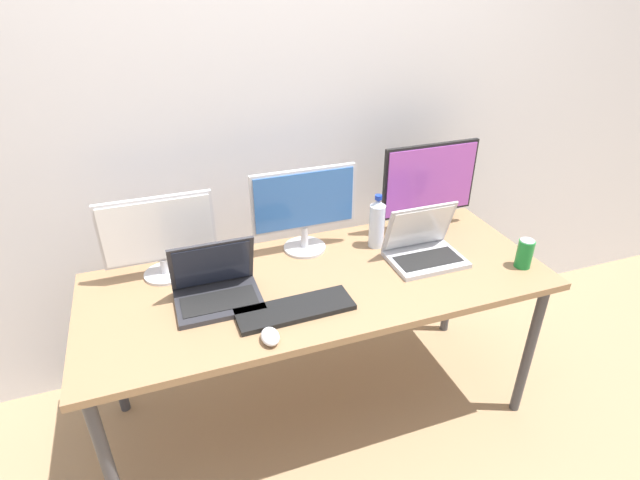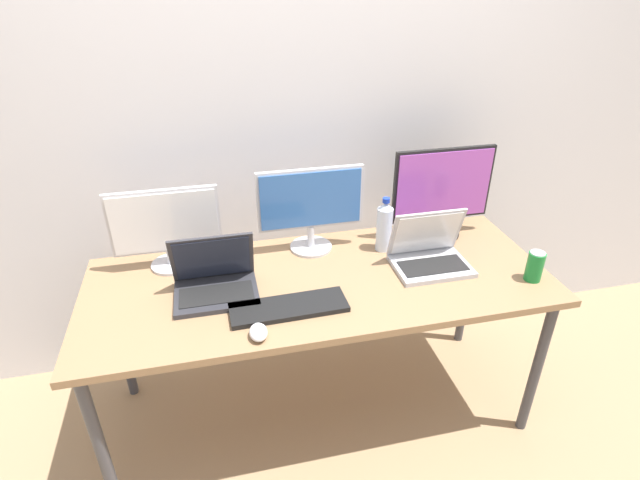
# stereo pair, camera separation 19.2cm
# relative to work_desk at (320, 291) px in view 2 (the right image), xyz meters

# --- Properties ---
(ground_plane) EXTENTS (16.00, 16.00, 0.00)m
(ground_plane) POSITION_rel_work_desk_xyz_m (0.00, 0.00, -0.68)
(ground_plane) COLOR #9E7F5B
(wall_back) EXTENTS (7.00, 0.08, 2.60)m
(wall_back) POSITION_rel_work_desk_xyz_m (0.00, 0.59, 0.62)
(wall_back) COLOR silver
(wall_back) RESTS_ON ground
(work_desk) EXTENTS (1.86, 0.74, 0.74)m
(work_desk) POSITION_rel_work_desk_xyz_m (0.00, 0.00, 0.00)
(work_desk) COLOR #424247
(work_desk) RESTS_ON ground
(monitor_left) EXTENTS (0.44, 0.17, 0.35)m
(monitor_left) POSITION_rel_work_desk_xyz_m (-0.58, 0.24, 0.24)
(monitor_left) COLOR silver
(monitor_left) RESTS_ON work_desk
(monitor_center) EXTENTS (0.46, 0.19, 0.38)m
(monitor_center) POSITION_rel_work_desk_xyz_m (0.02, 0.25, 0.27)
(monitor_center) COLOR silver
(monitor_center) RESTS_ON work_desk
(monitor_right) EXTENTS (0.46, 0.21, 0.42)m
(monitor_right) POSITION_rel_work_desk_xyz_m (0.62, 0.25, 0.28)
(monitor_right) COLOR black
(monitor_right) RESTS_ON work_desk
(laptop_silver) EXTENTS (0.31, 0.24, 0.24)m
(laptop_silver) POSITION_rel_work_desk_xyz_m (-0.41, 0.00, 0.11)
(laptop_silver) COLOR #2D2D33
(laptop_silver) RESTS_ON work_desk
(laptop_secondary) EXTENTS (0.31, 0.23, 0.24)m
(laptop_secondary) POSITION_rel_work_desk_xyz_m (0.47, 0.00, 0.11)
(laptop_secondary) COLOR #B7B7BC
(laptop_secondary) RESTS_ON work_desk
(keyboard_main) EXTENTS (0.44, 0.15, 0.02)m
(keyboard_main) POSITION_rel_work_desk_xyz_m (-0.16, -0.17, 0.07)
(keyboard_main) COLOR black
(keyboard_main) RESTS_ON work_desk
(mouse_by_keyboard) EXTENTS (0.07, 0.09, 0.04)m
(mouse_by_keyboard) POSITION_rel_work_desk_xyz_m (-0.28, -0.30, 0.08)
(mouse_by_keyboard) COLOR silver
(mouse_by_keyboard) RESTS_ON work_desk
(water_bottle) EXTENTS (0.07, 0.07, 0.25)m
(water_bottle) POSITION_rel_work_desk_xyz_m (0.33, 0.17, 0.17)
(water_bottle) COLOR silver
(water_bottle) RESTS_ON work_desk
(soda_can_near_keyboard) EXTENTS (0.07, 0.07, 0.13)m
(soda_can_near_keyboard) POSITION_rel_work_desk_xyz_m (0.83, -0.20, 0.12)
(soda_can_near_keyboard) COLOR #197F33
(soda_can_near_keyboard) RESTS_ON work_desk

